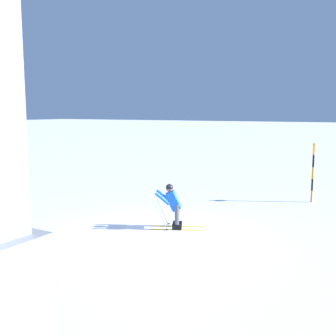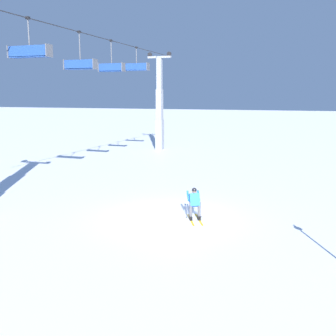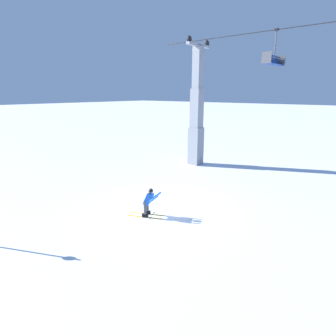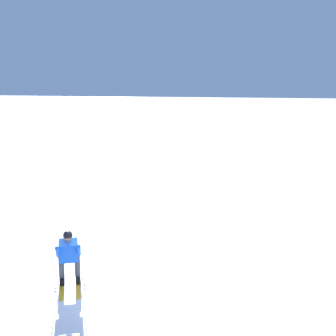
% 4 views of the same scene
% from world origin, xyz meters
% --- Properties ---
extents(ground_plane, '(260.00, 260.00, 0.00)m').
position_xyz_m(ground_plane, '(0.00, 0.00, 0.00)').
color(ground_plane, white).
extents(skier_carving_main, '(1.69, 1.17, 1.47)m').
position_xyz_m(skier_carving_main, '(0.10, -1.07, 0.76)').
color(skier_carving_main, yellow).
rests_on(skier_carving_main, ground_plane).
extents(lift_tower_near, '(0.91, 2.71, 9.30)m').
position_xyz_m(lift_tower_near, '(-3.75, 8.34, 3.80)').
color(lift_tower_near, gray).
rests_on(lift_tower_near, ground_plane).
extents(chairlift_seat_nearest, '(0.61, 2.44, 2.03)m').
position_xyz_m(chairlift_seat_nearest, '(1.73, 8.34, 7.48)').
color(chairlift_seat_nearest, black).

